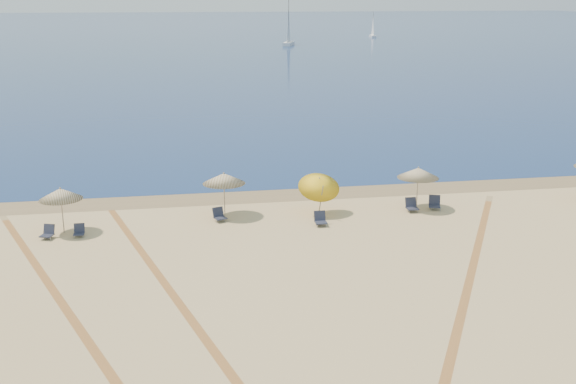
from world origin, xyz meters
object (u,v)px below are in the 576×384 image
at_px(sailboat_1, 373,29).
at_px(umbrella_2, 224,178).
at_px(umbrella_3, 319,184).
at_px(chair_3, 79,231).
at_px(chair_2, 48,232).
at_px(chair_5, 320,219).
at_px(chair_7, 434,203).
at_px(chair_6, 412,205).
at_px(umbrella_1, 61,194).
at_px(chair_4, 219,215).
at_px(umbrella_4, 418,173).
at_px(sailboat_2, 289,32).

bearing_deg(sailboat_1, umbrella_2, -103.44).
bearing_deg(umbrella_3, chair_3, -173.44).
xyz_separation_m(chair_2, sailboat_1, (60.27, 149.53, 1.71)).
relative_size(chair_5, chair_7, 0.81).
bearing_deg(sailboat_1, chair_6, -99.80).
bearing_deg(chair_7, chair_2, -157.56).
height_order(umbrella_2, sailboat_1, sailboat_1).
height_order(chair_2, chair_3, chair_2).
height_order(chair_2, chair_7, chair_7).
xyz_separation_m(chair_3, chair_6, (17.26, 1.12, 0.05)).
height_order(umbrella_1, umbrella_3, umbrella_3).
distance_m(chair_4, chair_6, 10.38).
bearing_deg(chair_6, umbrella_4, 46.72).
relative_size(chair_3, chair_5, 0.86).
relative_size(umbrella_3, umbrella_4, 1.06).
distance_m(chair_5, chair_7, 6.93).
bearing_deg(umbrella_3, umbrella_2, 172.34).
bearing_deg(chair_5, umbrella_3, 79.75).
height_order(chair_2, chair_6, chair_6).
relative_size(chair_6, chair_7, 0.83).
xyz_separation_m(umbrella_4, sailboat_1, (41.09, 147.89, -0.00)).
distance_m(umbrella_2, chair_7, 11.55).
height_order(chair_4, sailboat_2, sailboat_2).
bearing_deg(sailboat_2, chair_6, -77.88).
xyz_separation_m(chair_2, chair_3, (1.45, 0.04, -0.02)).
xyz_separation_m(umbrella_2, umbrella_4, (10.49, -0.48, -0.03)).
xyz_separation_m(umbrella_4, chair_6, (-0.46, -0.48, -1.68)).
bearing_deg(chair_4, umbrella_2, 46.68).
distance_m(chair_3, chair_7, 18.68).
distance_m(chair_4, chair_5, 5.26).
bearing_deg(chair_7, chair_4, -161.03).
distance_m(umbrella_1, chair_4, 7.89).
bearing_deg(chair_6, sailboat_2, 83.93).
bearing_deg(umbrella_4, umbrella_2, 177.40).
bearing_deg(chair_5, umbrella_1, 174.98).
height_order(umbrella_4, sailboat_1, sailboat_1).
distance_m(umbrella_1, umbrella_3, 13.05).
bearing_deg(umbrella_2, umbrella_3, -7.66).
xyz_separation_m(umbrella_4, chair_4, (-10.84, -0.37, -1.70)).
bearing_deg(umbrella_2, sailboat_1, 70.71).
height_order(umbrella_3, sailboat_2, sailboat_2).
bearing_deg(sailboat_1, sailboat_2, -130.39).
bearing_deg(umbrella_1, sailboat_2, 75.24).
distance_m(chair_5, chair_6, 5.56).
bearing_deg(umbrella_1, umbrella_2, 9.42).
bearing_deg(sailboat_2, chair_5, -80.24).
distance_m(chair_2, chair_4, 8.42).
height_order(umbrella_2, chair_6, umbrella_2).
height_order(umbrella_3, chair_7, umbrella_3).
height_order(chair_7, sailboat_2, sailboat_2).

